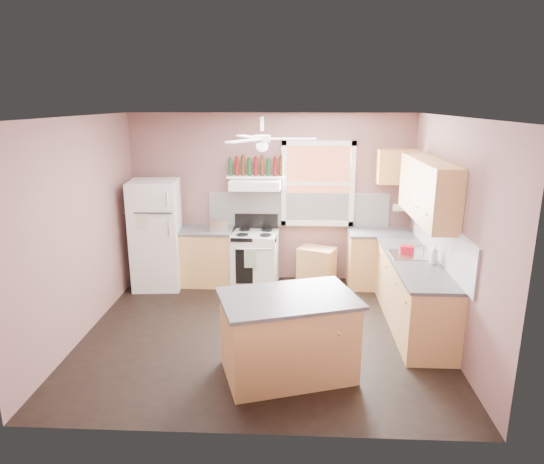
{
  "coord_description": "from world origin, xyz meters",
  "views": [
    {
      "loc": [
        0.39,
        -5.68,
        2.88
      ],
      "look_at": [
        0.1,
        0.3,
        1.25
      ],
      "focal_mm": 32.0,
      "sensor_mm": 36.0,
      "label": 1
    }
  ],
  "objects_px": {
    "stove": "(255,259)",
    "cart": "(317,267)",
    "refrigerator": "(156,235)",
    "toaster": "(219,225)",
    "island": "(288,337)"
  },
  "relations": [
    {
      "from": "stove",
      "to": "cart",
      "type": "height_order",
      "value": "stove"
    },
    {
      "from": "refrigerator",
      "to": "toaster",
      "type": "distance_m",
      "value": 0.99
    },
    {
      "from": "stove",
      "to": "refrigerator",
      "type": "bearing_deg",
      "value": -170.74
    },
    {
      "from": "toaster",
      "to": "cart",
      "type": "relative_size",
      "value": 0.5
    },
    {
      "from": "stove",
      "to": "island",
      "type": "xyz_separation_m",
      "value": [
        0.57,
        -2.64,
        0.0
      ]
    },
    {
      "from": "stove",
      "to": "cart",
      "type": "bearing_deg",
      "value": 8.86
    },
    {
      "from": "island",
      "to": "toaster",
      "type": "bearing_deg",
      "value": 95.84
    },
    {
      "from": "stove",
      "to": "island",
      "type": "height_order",
      "value": "same"
    },
    {
      "from": "toaster",
      "to": "stove",
      "type": "distance_m",
      "value": 0.79
    },
    {
      "from": "refrigerator",
      "to": "toaster",
      "type": "xyz_separation_m",
      "value": [
        0.98,
        0.11,
        0.14
      ]
    },
    {
      "from": "toaster",
      "to": "island",
      "type": "relative_size",
      "value": 0.21
    },
    {
      "from": "refrigerator",
      "to": "toaster",
      "type": "height_order",
      "value": "refrigerator"
    },
    {
      "from": "refrigerator",
      "to": "cart",
      "type": "distance_m",
      "value": 2.6
    },
    {
      "from": "cart",
      "to": "stove",
      "type": "bearing_deg",
      "value": -152.26
    },
    {
      "from": "refrigerator",
      "to": "toaster",
      "type": "relative_size",
      "value": 6.08
    }
  ]
}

